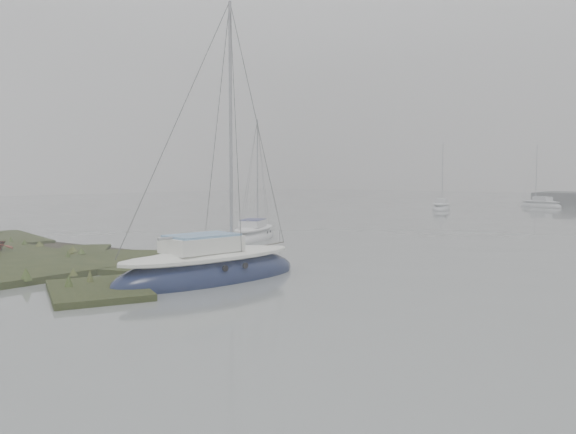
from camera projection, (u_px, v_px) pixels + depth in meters
The scene contains 5 objects.
ground at pixel (476, 222), 39.69m from camera, with size 160.00×160.00×0.00m, color slate.
sailboat_main at pixel (210, 271), 17.55m from camera, with size 3.14×6.92×9.42m.
sailboat_white at pixel (254, 235), 29.12m from camera, with size 3.37×4.98×6.72m.
sailboat_far_a at pixel (441, 208), 54.46m from camera, with size 3.12×5.25×7.04m.
sailboat_far_c at pixel (541, 205), 59.32m from camera, with size 5.28×3.78×7.17m.
Camera 1 is at (14.28, -9.24, 3.25)m, focal length 35.00 mm.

